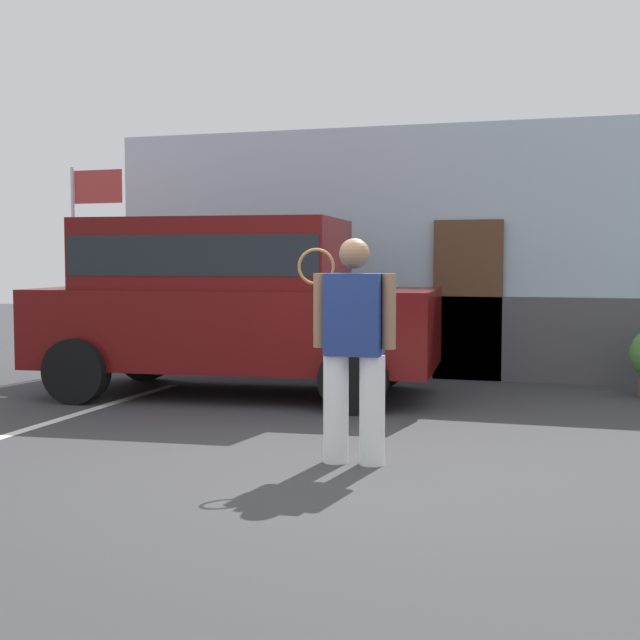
{
  "coord_description": "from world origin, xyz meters",
  "views": [
    {
      "loc": [
        2.01,
        -6.23,
        1.6
      ],
      "look_at": [
        -0.26,
        1.2,
        1.05
      ],
      "focal_mm": 49.17,
      "sensor_mm": 36.0,
      "label": 1
    }
  ],
  "objects": [
    {
      "name": "tennis_player_man",
      "position": [
        0.29,
        0.29,
        0.92
      ],
      "size": [
        0.79,
        0.29,
        1.75
      ],
      "rotation": [
        0.0,
        0.0,
        3.18
      ],
      "color": "white",
      "rests_on": "ground_plane"
    },
    {
      "name": "flag_pole",
      "position": [
        -4.6,
        4.37,
        1.98
      ],
      "size": [
        0.8,
        0.06,
        2.85
      ],
      "color": "silver",
      "rests_on": "ground_plane"
    },
    {
      "name": "parked_suv",
      "position": [
        -2.0,
        3.2,
        1.15
      ],
      "size": [
        4.75,
        2.48,
        2.05
      ],
      "rotation": [
        0.0,
        0.0,
        0.09
      ],
      "color": "#590C0C",
      "rests_on": "ground_plane"
    },
    {
      "name": "parking_stripe_0",
      "position": [
        -2.97,
        1.5,
        0.0
      ],
      "size": [
        0.12,
        4.4,
        0.01
      ],
      "primitive_type": "cube",
      "color": "silver",
      "rests_on": "ground_plane"
    },
    {
      "name": "ground_plane",
      "position": [
        0.0,
        0.0,
        0.0
      ],
      "size": [
        40.0,
        40.0,
        0.0
      ],
      "primitive_type": "plane",
      "color": "#38383A"
    },
    {
      "name": "house_frontage",
      "position": [
        0.01,
        5.49,
        1.58
      ],
      "size": [
        9.07,
        0.4,
        3.37
      ],
      "color": "silver",
      "rests_on": "ground_plane"
    }
  ]
}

